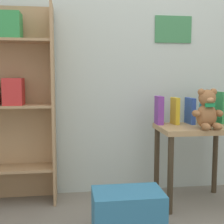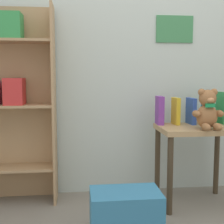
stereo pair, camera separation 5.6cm
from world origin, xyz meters
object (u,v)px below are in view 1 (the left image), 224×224
(book_standing_yellow, at_px, (175,111))
(book_standing_teal, at_px, (205,111))
(bookshelf_side, at_px, (2,92))
(book_standing_blue, at_px, (190,111))
(storage_bin, at_px, (128,216))
(teddy_bear, at_px, (207,110))
(book_standing_purple, at_px, (159,110))
(display_table, at_px, (195,141))
(book_standing_green, at_px, (220,107))

(book_standing_yellow, xyz_separation_m, book_standing_teal, (0.24, 0.00, -0.01))
(bookshelf_side, xyz_separation_m, book_standing_blue, (1.37, -0.09, -0.15))
(book_standing_blue, xyz_separation_m, storage_bin, (-0.58, -0.58, -0.52))
(teddy_bear, relative_size, book_standing_yellow, 1.38)
(book_standing_purple, distance_m, book_standing_blue, 0.24)
(display_table, bearing_deg, book_standing_teal, 43.33)
(bookshelf_side, xyz_separation_m, teddy_bear, (1.40, -0.32, -0.12))
(bookshelf_side, bearing_deg, book_standing_purple, -4.23)
(display_table, xyz_separation_m, storage_bin, (-0.58, -0.46, -0.32))
(teddy_bear, distance_m, storage_bin, 0.89)
(book_standing_purple, height_order, book_standing_blue, book_standing_purple)
(book_standing_yellow, bearing_deg, storage_bin, -131.61)
(display_table, xyz_separation_m, teddy_bear, (0.03, -0.11, 0.23))
(book_standing_purple, height_order, book_standing_yellow, book_standing_purple)
(display_table, xyz_separation_m, book_standing_purple, (-0.24, 0.13, 0.21))
(book_standing_green, bearing_deg, bookshelf_side, 174.75)
(book_standing_yellow, bearing_deg, book_standing_purple, 170.64)
(book_standing_teal, bearing_deg, book_standing_green, 6.33)
(teddy_bear, height_order, book_standing_yellow, teddy_bear)
(display_table, distance_m, book_standing_blue, 0.24)
(bookshelf_side, bearing_deg, storage_bin, -40.41)
(display_table, height_order, teddy_bear, teddy_bear)
(book_standing_blue, xyz_separation_m, book_standing_green, (0.24, 0.00, 0.02))
(bookshelf_side, relative_size, book_standing_purple, 6.84)
(teddy_bear, distance_m, book_standing_blue, 0.23)
(display_table, distance_m, book_standing_green, 0.35)
(book_standing_green, bearing_deg, storage_bin, -146.62)
(book_standing_blue, bearing_deg, display_table, -91.75)
(bookshelf_side, xyz_separation_m, book_standing_purple, (1.14, -0.08, -0.14))
(teddy_bear, xyz_separation_m, book_standing_yellow, (-0.15, 0.23, -0.03))
(book_standing_purple, relative_size, storage_bin, 0.53)
(teddy_bear, xyz_separation_m, book_standing_green, (0.21, 0.23, -0.01))
(book_standing_yellow, height_order, storage_bin, book_standing_yellow)
(teddy_bear, bearing_deg, book_standing_blue, 97.42)
(book_standing_purple, height_order, book_standing_green, book_standing_green)
(teddy_bear, height_order, book_standing_blue, teddy_bear)
(book_standing_yellow, height_order, book_standing_teal, book_standing_yellow)
(book_standing_yellow, bearing_deg, bookshelf_side, 172.81)
(display_table, xyz_separation_m, book_standing_teal, (0.12, 0.11, 0.20))
(book_standing_yellow, height_order, book_standing_blue, book_standing_yellow)
(teddy_bear, relative_size, book_standing_teal, 1.49)
(book_standing_purple, bearing_deg, bookshelf_side, 178.04)
(display_table, distance_m, book_standing_yellow, 0.26)
(book_standing_green, bearing_deg, book_standing_purple, 177.25)
(book_standing_yellow, distance_m, storage_bin, 0.91)
(book_standing_purple, xyz_separation_m, book_standing_green, (0.47, -0.01, 0.01))
(book_standing_blue, height_order, book_standing_teal, book_standing_blue)
(book_standing_purple, relative_size, book_standing_teal, 1.13)
(book_standing_green, xyz_separation_m, storage_bin, (-0.82, -0.58, -0.54))
(display_table, xyz_separation_m, book_standing_yellow, (-0.12, 0.11, 0.21))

